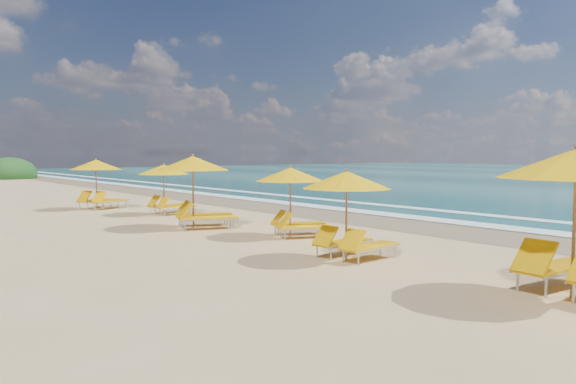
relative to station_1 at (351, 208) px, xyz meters
The scene contains 8 objects.
ground 6.12m from the station_1, 65.90° to the left, with size 160.00×160.00×0.00m, color tan.
wet_sand 8.55m from the station_1, 40.34° to the left, with size 4.00×160.00×0.01m, color #887251.
surf_foam 10.73m from the station_1, 30.91° to the left, with size 4.00×160.00×0.01m.
station_1 is the anchor object (origin of this frame).
station_2 3.84m from the station_1, 70.74° to the left, with size 2.82×2.80×2.16m.
station_3 7.19m from the station_1, 90.29° to the left, with size 3.22×3.17×2.50m.
station_4 11.77m from the station_1, 84.84° to the left, with size 2.32×2.15×2.12m.
station_5 15.64m from the station_1, 91.35° to the left, with size 3.02×3.01×2.29m.
Camera 1 is at (-11.88, -14.89, 2.53)m, focal length 34.92 mm.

